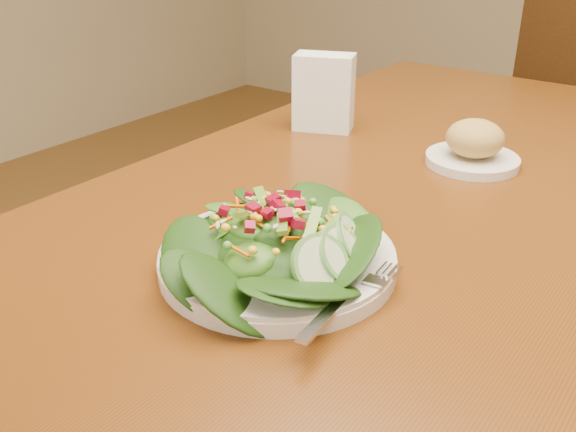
{
  "coord_description": "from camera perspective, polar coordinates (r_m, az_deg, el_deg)",
  "views": [
    {
      "loc": [
        0.31,
        -0.82,
        1.12
      ],
      "look_at": [
        -0.07,
        -0.31,
        0.81
      ],
      "focal_mm": 40.0,
      "sensor_mm": 36.0,
      "label": 1
    }
  ],
  "objects": [
    {
      "name": "dining_table",
      "position": [
        1.0,
        14.15,
        -2.95
      ],
      "size": [
        0.9,
        1.4,
        0.75
      ],
      "color": "#592F08",
      "rests_on": "ground_plane"
    },
    {
      "name": "bread_plate",
      "position": [
        1.04,
        16.19,
        5.94
      ],
      "size": [
        0.14,
        0.14,
        0.07
      ],
      "color": "silver",
      "rests_on": "dining_table"
    },
    {
      "name": "salad_plate",
      "position": [
        0.7,
        -0.37,
        -2.86
      ],
      "size": [
        0.27,
        0.26,
        0.08
      ],
      "rotation": [
        0.0,
        0.0,
        0.21
      ],
      "color": "silver",
      "rests_on": "dining_table"
    },
    {
      "name": "napkin_holder",
      "position": [
        1.16,
        3.21,
        11.1
      ],
      "size": [
        0.12,
        0.09,
        0.13
      ],
      "rotation": [
        0.0,
        0.0,
        0.39
      ],
      "color": "white",
      "rests_on": "dining_table"
    }
  ]
}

